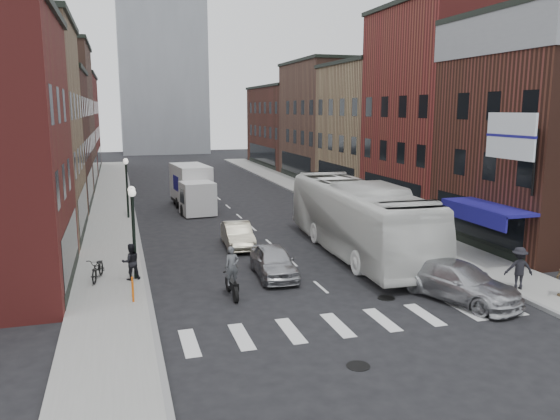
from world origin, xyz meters
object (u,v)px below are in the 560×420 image
object	(u,v)px
billboard_sign	(512,138)
box_truck	(193,188)
transit_bus	(358,218)
sedan_left_near	(274,261)
sedan_left_far	(238,235)
ped_left_solo	(131,262)
curb_car	(458,281)
streetlamp_near	(133,216)
bike_rack	(133,289)
ped_right_c	(442,236)
motorcycle_rider	(232,274)
streetlamp_far	(127,177)
parked_bicycle	(98,268)
ped_right_a	(519,268)

from	to	relation	value
billboard_sign	box_truck	bearing A→B (deg)	119.35
transit_bus	sedan_left_near	size ratio (longest dim) A/B	3.28
sedan_left_far	ped_left_solo	distance (m)	7.40
billboard_sign	curb_car	size ratio (longest dim) A/B	0.73
billboard_sign	streetlamp_near	distance (m)	16.68
bike_rack	curb_car	size ratio (longest dim) A/B	0.16
ped_left_solo	ped_right_c	distance (m)	14.99
bike_rack	ped_right_c	xyz separation A→B (m)	(15.00, 2.24, 0.56)
motorcycle_rider	sedan_left_far	size ratio (longest dim) A/B	0.51
bike_rack	sedan_left_near	distance (m)	6.34
streetlamp_far	parked_bicycle	bearing A→B (deg)	-96.44
streetlamp_far	ped_left_solo	world-z (taller)	streetlamp_far
parked_bicycle	transit_bus	bearing A→B (deg)	16.75
billboard_sign	ped_right_a	bearing A→B (deg)	-115.49
streetlamp_far	curb_car	xyz separation A→B (m)	(11.99, -19.94, -2.17)
streetlamp_far	ped_left_solo	bearing A→B (deg)	-90.75
ped_left_solo	transit_bus	bearing A→B (deg)	177.56
sedan_left_near	ped_right_c	xyz separation A→B (m)	(8.89, 0.54, 0.41)
curb_car	ped_right_c	world-z (taller)	ped_right_c
billboard_sign	streetlamp_far	bearing A→B (deg)	132.41
transit_bus	motorcycle_rider	bearing A→B (deg)	-145.52
streetlamp_far	streetlamp_near	bearing A→B (deg)	-90.00
transit_bus	ped_left_solo	size ratio (longest dim) A/B	8.52
box_truck	transit_bus	bearing A→B (deg)	-72.50
transit_bus	curb_car	xyz separation A→B (m)	(0.86, -7.54, -1.13)
streetlamp_near	ped_left_solo	xyz separation A→B (m)	(-0.18, -0.13, -1.97)
sedan_left_far	ped_left_solo	bearing A→B (deg)	-136.60
billboard_sign	sedan_left_near	world-z (taller)	billboard_sign
billboard_sign	curb_car	world-z (taller)	billboard_sign
streetlamp_far	bike_rack	size ratio (longest dim) A/B	5.14
sedan_left_near	motorcycle_rider	bearing A→B (deg)	-134.20
sedan_left_far	parked_bicycle	xyz separation A→B (m)	(-7.05, -4.36, -0.01)
ped_right_c	parked_bicycle	bearing A→B (deg)	-20.34
billboard_sign	parked_bicycle	xyz separation A→B (m)	(-17.54, 3.74, -5.49)
bike_rack	ped_right_c	bearing A→B (deg)	8.49
motorcycle_rider	box_truck	bearing A→B (deg)	81.10
box_truck	parked_bicycle	size ratio (longest dim) A/B	4.01
sedan_left_near	ped_right_c	bearing A→B (deg)	6.56
ped_right_c	motorcycle_rider	bearing A→B (deg)	-4.45
transit_bus	sedan_left_far	bearing A→B (deg)	154.27
transit_bus	parked_bicycle	distance (m)	12.82
bike_rack	sedan_left_far	distance (m)	9.26
sedan_left_near	billboard_sign	bearing A→B (deg)	-10.84
curb_car	ped_right_c	distance (m)	6.17
streetlamp_far	ped_left_solo	size ratio (longest dim) A/B	2.60
ped_left_solo	ped_right_c	xyz separation A→B (m)	(14.98, -0.34, 0.17)
sedan_left_far	ped_right_c	xyz separation A→B (m)	(9.31, -5.07, 0.45)
transit_bus	ped_left_solo	bearing A→B (deg)	-168.98
box_truck	ped_right_c	distance (m)	19.81
box_truck	ped_right_a	size ratio (longest dim) A/B	4.36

